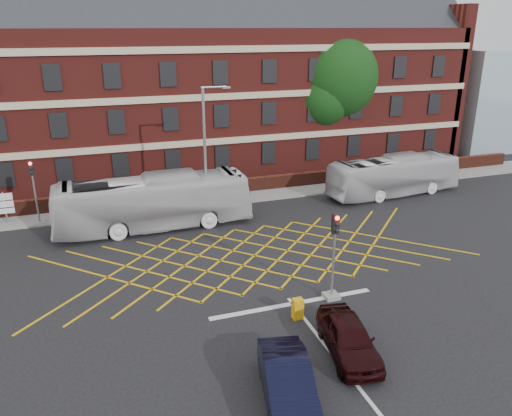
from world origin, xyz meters
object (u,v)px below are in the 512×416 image
object	(u,v)px
bus_right	(394,176)
street_lamp	(207,176)
bus_left	(153,202)
traffic_light_far	(36,199)
direction_signs	(4,205)
car_navy	(288,383)
utility_cabinet	(298,309)
car_maroon	(349,338)
deciduous_tree	(333,83)
traffic_light_near	(333,264)

from	to	relation	value
bus_right	street_lamp	size ratio (longest dim) A/B	1.23
bus_left	traffic_light_far	xyz separation A→B (m)	(-7.02, 2.96, 0.05)
bus_right	direction_signs	distance (m)	27.32
street_lamp	bus_left	bearing A→B (deg)	-172.02
car_navy	street_lamp	bearing A→B (deg)	97.05
utility_cabinet	street_lamp	bearing A→B (deg)	93.45
bus_left	car_navy	bearing A→B (deg)	-174.11
bus_left	utility_cabinet	distance (m)	13.49
car_maroon	direction_signs	distance (m)	23.99
car_navy	car_maroon	bearing A→B (deg)	39.77
bus_right	street_lamp	distance (m)	14.63
car_maroon	utility_cabinet	distance (m)	3.09
bus_right	traffic_light_far	distance (m)	25.30
deciduous_tree	bus_right	bearing A→B (deg)	-85.67
traffic_light_near	utility_cabinet	world-z (taller)	traffic_light_near
car_maroon	traffic_light_near	world-z (taller)	traffic_light_near
bus_left	street_lamp	bearing A→B (deg)	-82.76
bus_left	deciduous_tree	bearing A→B (deg)	-60.67
car_maroon	traffic_light_far	size ratio (longest dim) A/B	1.00
car_navy	utility_cabinet	world-z (taller)	car_navy
deciduous_tree	traffic_light_far	bearing A→B (deg)	-163.72
bus_right	deciduous_tree	bearing A→B (deg)	-0.40
car_navy	traffic_light_near	xyz separation A→B (m)	(4.62, 5.75, 1.01)
car_maroon	traffic_light_near	size ratio (longest dim) A/B	1.00
street_lamp	direction_signs	world-z (taller)	street_lamp
traffic_light_near	street_lamp	world-z (taller)	street_lamp
bus_left	deciduous_tree	xyz separation A→B (m)	(17.47, 10.12, 5.74)
street_lamp	bus_right	bearing A→B (deg)	1.19
direction_signs	street_lamp	bearing A→B (deg)	-13.83
bus_left	traffic_light_far	world-z (taller)	traffic_light_far
traffic_light_near	traffic_light_far	world-z (taller)	same
street_lamp	traffic_light_near	bearing A→B (deg)	-76.03
street_lamp	car_navy	bearing A→B (deg)	-95.13
bus_right	deciduous_tree	size ratio (longest dim) A/B	0.90
deciduous_tree	utility_cabinet	distance (m)	27.19
bus_right	utility_cabinet	distance (m)	19.30
traffic_light_near	street_lamp	size ratio (longest dim) A/B	0.49
deciduous_tree	direction_signs	xyz separation A→B (m)	(-26.47, -6.50, -6.08)
bus_left	direction_signs	world-z (taller)	bus_left
traffic_light_near	utility_cabinet	distance (m)	2.78
car_maroon	utility_cabinet	xyz separation A→B (m)	(-0.87, 2.96, -0.25)
traffic_light_far	street_lamp	size ratio (longest dim) A/B	0.49
deciduous_tree	utility_cabinet	xyz separation A→B (m)	(-13.06, -22.81, -6.98)
deciduous_tree	street_lamp	world-z (taller)	deciduous_tree
deciduous_tree	traffic_light_near	size ratio (longest dim) A/B	2.77
utility_cabinet	bus_right	bearing A→B (deg)	44.45
traffic_light_far	utility_cabinet	xyz separation A→B (m)	(11.44, -15.65, -1.29)
car_navy	car_maroon	world-z (taller)	car_navy
car_navy	deciduous_tree	bearing A→B (deg)	72.82
car_navy	deciduous_tree	world-z (taller)	deciduous_tree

